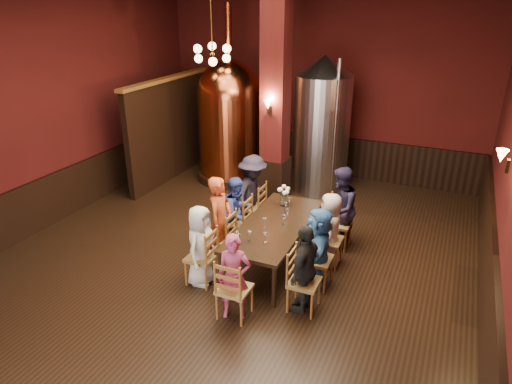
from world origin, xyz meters
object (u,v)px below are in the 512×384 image
at_px(dining_table, 275,227).
at_px(person_0, 201,246).
at_px(copper_kettle, 231,119).
at_px(steel_vessel, 322,126).
at_px(person_1, 220,221).
at_px(person_2, 238,212).
at_px(rose_vase, 283,193).

xyz_separation_m(dining_table, person_0, (-0.84, -1.01, -0.03)).
distance_m(copper_kettle, steel_vessel, 2.22).
xyz_separation_m(person_1, steel_vessel, (0.55, 3.81, 0.76)).
relative_size(dining_table, person_2, 1.84).
xyz_separation_m(dining_table, steel_vessel, (-0.29, 3.47, 0.85)).
bearing_deg(dining_table, person_2, 158.78).
bearing_deg(person_1, rose_vase, -35.24).
distance_m(dining_table, rose_vase, 0.80).
distance_m(dining_table, person_1, 0.92).
distance_m(person_2, rose_vase, 0.89).
xyz_separation_m(dining_table, rose_vase, (-0.14, 0.72, 0.32)).
height_order(person_0, person_2, person_0).
relative_size(dining_table, copper_kettle, 0.59).
height_order(person_0, rose_vase, person_0).
height_order(person_1, person_2, person_1).
bearing_deg(person_2, person_0, -161.37).
xyz_separation_m(person_1, rose_vase, (0.71, 1.06, 0.22)).
bearing_deg(person_2, steel_vessel, 7.82).
relative_size(person_0, steel_vessel, 0.43).
distance_m(dining_table, person_2, 0.91).
distance_m(person_1, person_2, 0.67).
bearing_deg(rose_vase, person_1, -123.79).
relative_size(copper_kettle, steel_vessel, 1.33).
xyz_separation_m(person_2, rose_vase, (0.72, 0.40, 0.35)).
distance_m(person_0, person_2, 1.33).
xyz_separation_m(person_0, rose_vase, (0.70, 1.73, 0.34)).
relative_size(person_0, rose_vase, 3.41).
bearing_deg(dining_table, copper_kettle, 126.62).
bearing_deg(person_0, person_2, -2.10).
xyz_separation_m(copper_kettle, rose_vase, (2.37, -2.56, -0.49)).
bearing_deg(person_0, steel_vessel, -9.74).
bearing_deg(person_1, dining_table, -69.50).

